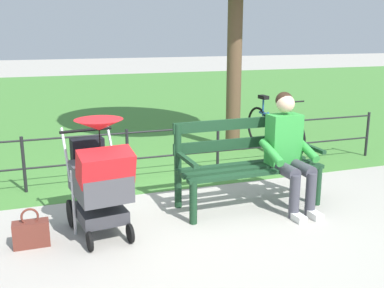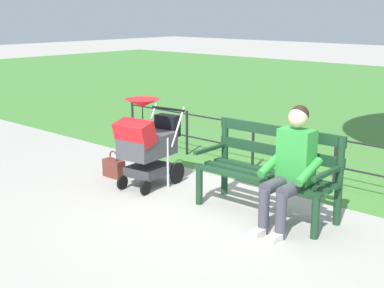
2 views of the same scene
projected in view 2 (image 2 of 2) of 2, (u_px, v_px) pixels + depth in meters
name	position (u px, v px, depth m)	size (l,w,h in m)	color
ground_plane	(229.00, 205.00, 6.31)	(60.00, 60.00, 0.00)	#ADA89E
park_bench	(270.00, 167.00, 5.96)	(1.61, 0.63, 0.96)	#193D23
person_on_bench	(290.00, 165.00, 5.50)	(0.54, 0.74, 1.28)	#42424C
stroller	(147.00, 142.00, 6.82)	(0.60, 0.94, 1.15)	black
handbag	(114.00, 168.00, 7.34)	(0.32, 0.14, 0.37)	brown
park_fence	(292.00, 149.00, 7.17)	(6.37, 0.04, 0.70)	black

